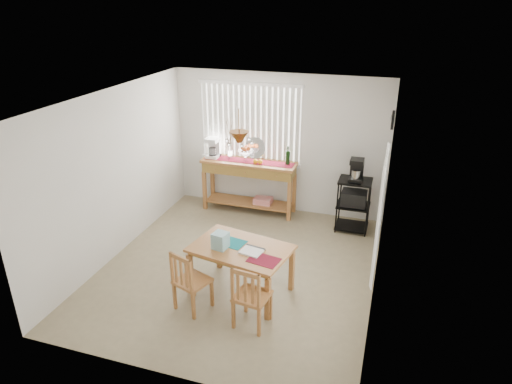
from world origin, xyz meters
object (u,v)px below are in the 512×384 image
(cart_items, at_px, (357,170))
(chair_left, at_px, (190,281))
(sideboard, at_px, (250,174))
(chair_right, at_px, (251,297))
(dining_table, at_px, (241,253))
(wire_cart, at_px, (354,200))

(cart_items, bearing_deg, chair_left, -121.07)
(sideboard, relative_size, cart_items, 4.57)
(chair_right, bearing_deg, cart_items, 73.26)
(dining_table, bearing_deg, chair_left, -130.91)
(sideboard, distance_m, chair_left, 3.12)
(cart_items, bearing_deg, chair_right, -106.74)
(sideboard, height_order, chair_left, sideboard)
(wire_cart, distance_m, cart_items, 0.56)
(cart_items, height_order, chair_right, cart_items)
(cart_items, relative_size, chair_left, 0.45)
(wire_cart, height_order, dining_table, wire_cart)
(chair_right, bearing_deg, sideboard, 108.61)
(cart_items, xyz_separation_m, chair_left, (-1.75, -2.90, -0.70))
(dining_table, distance_m, chair_right, 0.77)
(wire_cart, xyz_separation_m, cart_items, (-0.00, 0.01, 0.56))
(sideboard, relative_size, chair_right, 2.02)
(sideboard, height_order, chair_right, sideboard)
(dining_table, bearing_deg, sideboard, 105.83)
(wire_cart, relative_size, chair_left, 1.09)
(dining_table, height_order, chair_left, chair_left)
(chair_left, bearing_deg, cart_items, 58.93)
(cart_items, xyz_separation_m, chair_right, (-0.90, -2.98, -0.69))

